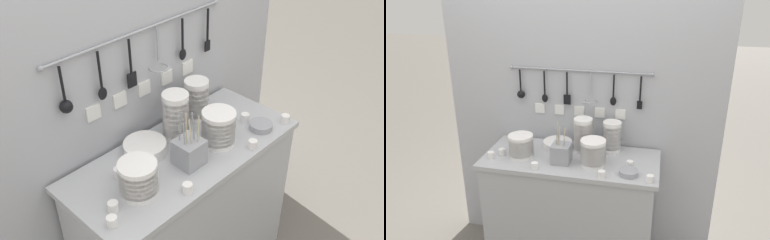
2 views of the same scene
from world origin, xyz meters
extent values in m
cube|color=#ADAFB5|center=(0.00, 0.00, 0.87)|extent=(1.17, 0.51, 0.03)
cube|color=#ADAFB5|center=(0.00, 0.00, 0.43)|extent=(1.12, 0.49, 0.85)
cube|color=#A8AAB2|center=(0.00, 0.29, 0.98)|extent=(1.97, 0.04, 1.96)
cylinder|color=#93969E|center=(0.00, 0.26, 1.41)|extent=(0.98, 0.01, 0.01)
sphere|color=#93969E|center=(-0.49, 0.26, 1.41)|extent=(0.02, 0.02, 0.02)
sphere|color=#93969E|center=(0.49, 0.26, 1.41)|extent=(0.02, 0.02, 0.02)
cylinder|color=black|center=(-0.42, 0.24, 1.32)|extent=(0.01, 0.01, 0.16)
sphere|color=black|center=(-0.42, 0.24, 1.22)|extent=(0.06, 0.06, 0.06)
cylinder|color=#93969E|center=(-0.42, 0.26, 1.41)|extent=(0.01, 0.01, 0.02)
cylinder|color=black|center=(-0.25, 0.24, 1.32)|extent=(0.01, 0.01, 0.17)
ellipsoid|color=black|center=(-0.25, 0.24, 1.21)|extent=(0.04, 0.02, 0.06)
cylinder|color=#93969E|center=(-0.25, 0.26, 1.41)|extent=(0.01, 0.01, 0.02)
cylinder|color=black|center=(-0.08, 0.24, 1.32)|extent=(0.01, 0.01, 0.17)
cube|color=black|center=(-0.08, 0.24, 1.21)|extent=(0.05, 0.01, 0.07)
cylinder|color=#93969E|center=(-0.08, 0.26, 1.41)|extent=(0.01, 0.01, 0.02)
cylinder|color=#93969E|center=(0.08, 0.24, 1.32)|extent=(0.01, 0.01, 0.16)
torus|color=#93969E|center=(0.08, 0.24, 1.21)|extent=(0.10, 0.10, 0.01)
cylinder|color=#93969E|center=(0.08, 0.26, 1.41)|extent=(0.01, 0.01, 0.02)
cylinder|color=black|center=(0.24, 0.24, 1.32)|extent=(0.01, 0.01, 0.16)
ellipsoid|color=black|center=(0.24, 0.24, 1.22)|extent=(0.04, 0.02, 0.06)
cylinder|color=#93969E|center=(0.24, 0.26, 1.41)|extent=(0.01, 0.01, 0.02)
cylinder|color=black|center=(0.42, 0.24, 1.32)|extent=(0.01, 0.01, 0.17)
cube|color=black|center=(0.42, 0.24, 1.20)|extent=(0.04, 0.01, 0.06)
cylinder|color=#93969E|center=(0.42, 0.26, 1.41)|extent=(0.01, 0.01, 0.02)
cube|color=white|center=(-0.29, 0.27, 1.12)|extent=(0.07, 0.01, 0.07)
cube|color=white|center=(-0.15, 0.27, 1.12)|extent=(0.07, 0.01, 0.07)
cube|color=white|center=(0.00, 0.27, 1.12)|extent=(0.07, 0.01, 0.07)
cube|color=white|center=(0.15, 0.27, 1.12)|extent=(0.07, 0.01, 0.07)
cube|color=white|center=(0.29, 0.27, 1.12)|extent=(0.07, 0.01, 0.07)
cylinder|color=white|center=(0.16, -0.07, 0.90)|extent=(0.16, 0.16, 0.04)
cylinder|color=white|center=(0.16, -0.07, 0.93)|extent=(0.16, 0.16, 0.04)
cylinder|color=white|center=(0.16, -0.07, 0.95)|extent=(0.16, 0.16, 0.04)
cylinder|color=white|center=(0.16, -0.07, 0.97)|extent=(0.16, 0.16, 0.04)
cylinder|color=white|center=(0.16, -0.07, 0.99)|extent=(0.16, 0.16, 0.04)
cylinder|color=white|center=(0.16, -0.07, 1.01)|extent=(0.16, 0.16, 0.04)
cylinder|color=white|center=(0.16, -0.07, 1.04)|extent=(0.16, 0.16, 0.04)
cylinder|color=white|center=(-0.33, -0.06, 0.90)|extent=(0.16, 0.16, 0.04)
cylinder|color=white|center=(-0.33, -0.06, 0.93)|extent=(0.16, 0.16, 0.04)
cylinder|color=white|center=(-0.33, -0.06, 0.95)|extent=(0.16, 0.16, 0.04)
cylinder|color=white|center=(-0.33, -0.06, 0.97)|extent=(0.16, 0.16, 0.04)
cylinder|color=white|center=(-0.33, -0.06, 1.00)|extent=(0.16, 0.16, 0.04)
cylinder|color=white|center=(-0.33, -0.06, 1.02)|extent=(0.16, 0.16, 0.04)
cylinder|color=white|center=(0.06, 0.12, 0.91)|extent=(0.13, 0.13, 0.05)
cylinder|color=white|center=(0.06, 0.12, 0.94)|extent=(0.13, 0.13, 0.05)
cylinder|color=white|center=(0.06, 0.12, 0.96)|extent=(0.13, 0.13, 0.05)
cylinder|color=white|center=(0.06, 0.12, 0.99)|extent=(0.13, 0.13, 0.05)
cylinder|color=white|center=(0.06, 0.12, 1.02)|extent=(0.13, 0.13, 0.05)
cylinder|color=white|center=(0.06, 0.12, 1.04)|extent=(0.13, 0.13, 0.05)
cylinder|color=white|center=(0.06, 0.12, 1.07)|extent=(0.13, 0.13, 0.05)
cylinder|color=white|center=(0.06, 0.12, 1.10)|extent=(0.13, 0.13, 0.05)
cylinder|color=white|center=(0.25, 0.16, 0.91)|extent=(0.12, 0.12, 0.05)
cylinder|color=white|center=(0.25, 0.16, 0.94)|extent=(0.12, 0.12, 0.05)
cylinder|color=white|center=(0.25, 0.16, 0.96)|extent=(0.12, 0.12, 0.05)
cylinder|color=white|center=(0.25, 0.16, 0.99)|extent=(0.12, 0.12, 0.05)
cylinder|color=white|center=(0.25, 0.16, 1.02)|extent=(0.12, 0.12, 0.05)
cylinder|color=white|center=(0.25, 0.16, 1.05)|extent=(0.12, 0.12, 0.05)
cylinder|color=white|center=(0.25, 0.16, 1.07)|extent=(0.12, 0.12, 0.05)
cylinder|color=white|center=(-0.13, 0.13, 0.89)|extent=(0.20, 0.20, 0.01)
cylinder|color=white|center=(-0.13, 0.13, 0.90)|extent=(0.20, 0.20, 0.01)
cylinder|color=white|center=(-0.13, 0.13, 0.90)|extent=(0.20, 0.20, 0.01)
cylinder|color=white|center=(-0.13, 0.13, 0.91)|extent=(0.20, 0.20, 0.01)
cylinder|color=white|center=(-0.13, 0.13, 0.92)|extent=(0.20, 0.20, 0.01)
cylinder|color=white|center=(-0.13, 0.13, 0.93)|extent=(0.20, 0.20, 0.01)
cylinder|color=#93969E|center=(0.40, -0.15, 0.90)|extent=(0.12, 0.12, 0.03)
cube|color=#93969E|center=(-0.04, -0.07, 0.95)|extent=(0.12, 0.12, 0.13)
cylinder|color=#93969E|center=(-0.02, -0.08, 1.05)|extent=(0.03, 0.01, 0.21)
cylinder|color=#93969E|center=(-0.07, -0.07, 1.03)|extent=(0.01, 0.02, 0.17)
cylinder|color=#C6B793|center=(-0.06, -0.08, 1.05)|extent=(0.01, 0.01, 0.22)
cylinder|color=#C6B793|center=(-0.02, -0.10, 1.04)|extent=(0.03, 0.02, 0.19)
cylinder|color=#93969E|center=(-0.07, -0.04, 1.05)|extent=(0.01, 0.03, 0.22)
cylinder|color=#C6B793|center=(-0.05, -0.09, 1.04)|extent=(0.01, 0.03, 0.19)
cylinder|color=white|center=(0.40, -0.05, 0.90)|extent=(0.04, 0.04, 0.04)
cylinder|color=white|center=(-0.18, -0.20, 0.90)|extent=(0.04, 0.04, 0.04)
cylinder|color=white|center=(-0.47, -0.06, 0.90)|extent=(0.04, 0.04, 0.04)
cylinder|color=white|center=(-0.52, -0.12, 0.90)|extent=(0.04, 0.04, 0.04)
cylinder|color=white|center=(-0.32, 0.08, 0.90)|extent=(0.04, 0.04, 0.04)
cylinder|color=white|center=(0.53, -0.20, 0.90)|extent=(0.04, 0.04, 0.04)
cylinder|color=white|center=(0.24, -0.21, 0.90)|extent=(0.04, 0.04, 0.04)
camera|label=1|loc=(-1.17, -1.17, 2.20)|focal=42.00mm
camera|label=2|loc=(0.54, -2.17, 2.02)|focal=35.00mm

